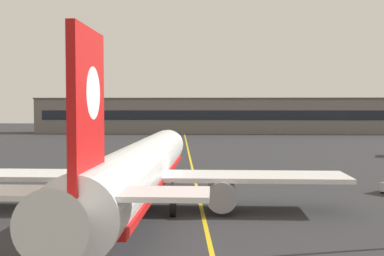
# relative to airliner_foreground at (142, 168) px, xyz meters

# --- Properties ---
(taxiway_centreline) EXTENTS (12.96, 179.57, 0.01)m
(taxiway_centreline) POSITION_rel_airliner_foreground_xyz_m (3.63, 15.25, -3.37)
(taxiway_centreline) COLOR yellow
(taxiway_centreline) RESTS_ON ground
(airliner_foreground) EXTENTS (32.04, 41.43, 11.65)m
(airliner_foreground) POSITION_rel_airliner_foreground_xyz_m (0.00, 0.00, 0.00)
(airliner_foreground) COLOR white
(airliner_foreground) RESTS_ON ground
(safety_cone_by_nose_gear) EXTENTS (0.44, 0.44, 0.55)m
(safety_cone_by_nose_gear) POSITION_rel_airliner_foreground_xyz_m (0.27, 15.97, -3.11)
(safety_cone_by_nose_gear) COLOR orange
(safety_cone_by_nose_gear) RESTS_ON ground
(terminal_building) EXTENTS (122.28, 12.40, 10.59)m
(terminal_building) POSITION_rel_airliner_foreground_xyz_m (14.02, 108.32, 1.93)
(terminal_building) COLOR slate
(terminal_building) RESTS_ON ground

